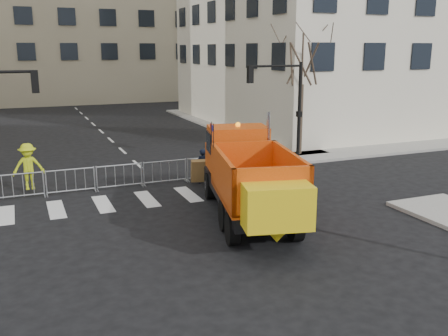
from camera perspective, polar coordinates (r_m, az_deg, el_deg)
name	(u,v)px	position (r m, az deg, el deg)	size (l,w,h in m)	color
ground	(222,241)	(16.35, -0.25, -8.33)	(120.00, 120.00, 0.00)	black
sidewalk_back	(154,178)	(24.03, -8.00, -1.13)	(64.00, 5.00, 0.15)	gray
traffic_light_right	(299,112)	(27.74, 8.59, 6.32)	(0.18, 0.18, 5.40)	black
crowd_barriers	(143,174)	(22.90, -9.27, -0.68)	(12.60, 0.60, 1.10)	#9EA0A5
street_tree	(301,91)	(28.85, 8.83, 8.68)	(3.00, 3.00, 7.50)	#382B21
plow_truck	(249,175)	(17.93, 2.87, -0.78)	(4.70, 9.99, 3.75)	black
cop_a	(202,166)	(23.01, -2.52, 0.22)	(0.59, 0.39, 1.62)	black
cop_b	(246,162)	(23.86, 2.57, 0.69)	(0.79, 0.61, 1.62)	black
cop_c	(210,172)	(21.49, -1.57, -0.50)	(1.05, 0.44, 1.78)	black
worker	(28,166)	(22.98, -21.45, 0.16)	(1.30, 0.75, 2.02)	#C2D318
newspaper_box	(242,151)	(26.95, 2.02, 1.95)	(0.45, 0.40, 1.10)	#950D0B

